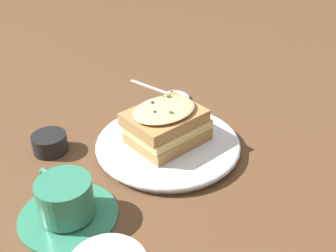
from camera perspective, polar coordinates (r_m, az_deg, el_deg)
ground_plane at (r=0.67m, az=-0.93°, el=-4.28°), size 2.40×2.40×0.00m
dinner_plate at (r=0.68m, az=0.00°, el=-2.63°), size 0.25×0.25×0.02m
sandwich at (r=0.65m, az=-0.24°, el=0.22°), size 0.15×0.12×0.07m
teacup_with_saucer at (r=0.56m, az=-14.62°, el=-10.65°), size 0.14×0.14×0.06m
spoon at (r=0.84m, az=0.91°, el=4.63°), size 0.09×0.16×0.01m
condiment_pot at (r=0.70m, az=-16.77°, el=-2.39°), size 0.06×0.06×0.03m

